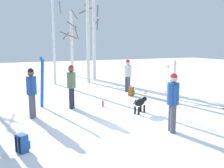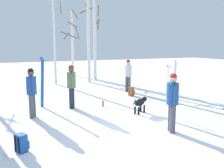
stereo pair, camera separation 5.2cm
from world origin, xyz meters
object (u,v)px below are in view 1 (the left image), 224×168
object	(u,v)px
ski_pair_planted_2	(174,80)
birch_tree_1	(53,23)
ski_poles_0	(167,79)
backpack_0	(131,91)
birch_tree_3	(72,42)
birch_tree_4	(94,36)
dog	(140,103)
birch_tree_2	(88,19)
person_0	(71,84)
water_bottle_0	(103,104)
backpack_1	(22,143)
person_4	(128,74)
person_3	(32,90)
person_1	(173,99)
ski_pair_planted_1	(42,82)

from	to	relation	value
ski_pair_planted_2	birch_tree_1	world-z (taller)	birch_tree_1
ski_poles_0	backpack_0	size ratio (longest dim) A/B	3.28
birch_tree_3	birch_tree_4	world-z (taller)	birch_tree_4
dog	birch_tree_2	xyz separation A→B (m)	(0.83, 7.97, 3.69)
person_0	birch_tree_2	world-z (taller)	birch_tree_2
water_bottle_0	ski_pair_planted_2	bearing A→B (deg)	0.45
person_0	backpack_1	xyz separation A→B (m)	(-2.20, -3.51, -0.77)
birch_tree_2	birch_tree_4	world-z (taller)	birch_tree_2
birch_tree_4	person_4	bearing A→B (deg)	-91.74
person_0	dog	bearing A→B (deg)	-40.05
dog	birch_tree_1	distance (m)	8.84
person_3	birch_tree_4	world-z (taller)	birch_tree_4
person_1	birch_tree_4	bearing A→B (deg)	80.34
person_0	person_3	distance (m)	1.73
person_1	birch_tree_1	bearing A→B (deg)	96.51
person_4	birch_tree_4	size ratio (longest dim) A/B	0.29
person_1	person_4	distance (m)	6.20
dog	ski_poles_0	size ratio (longest dim) A/B	0.57
ski_pair_planted_2	person_0	bearing A→B (deg)	176.73
ski_poles_0	birch_tree_1	xyz separation A→B (m)	(-4.58, 5.42, 3.00)
water_bottle_0	birch_tree_1	size ratio (longest dim) A/B	0.03
person_3	dog	bearing A→B (deg)	-16.18
person_4	birch_tree_3	xyz separation A→B (m)	(-0.67, 8.10, 1.68)
ski_pair_planted_1	backpack_0	world-z (taller)	ski_pair_planted_1
dog	backpack_1	xyz separation A→B (m)	(-4.29, -1.76, -0.17)
ski_pair_planted_2	birch_tree_4	distance (m)	8.07
person_4	dog	distance (m)	4.18
backpack_0	person_1	bearing A→B (deg)	-106.17
ski_poles_0	birch_tree_2	distance (m)	6.71
backpack_0	birch_tree_4	world-z (taller)	birch_tree_4
birch_tree_2	backpack_1	bearing A→B (deg)	-117.76
water_bottle_0	backpack_0	bearing A→B (deg)	33.91
backpack_1	birch_tree_4	world-z (taller)	birch_tree_4
person_0	backpack_1	distance (m)	4.22
person_4	birch_tree_2	size ratio (longest dim) A/B	0.22
birch_tree_4	dog	bearing A→B (deg)	-100.49
person_1	ski_poles_0	distance (m)	5.85
backpack_0	birch_tree_4	xyz separation A→B (m)	(0.48, 6.31, 2.88)
ski_poles_0	birch_tree_4	bearing A→B (deg)	102.89
person_4	birch_tree_3	bearing A→B (deg)	94.75
ski_pair_planted_2	ski_poles_0	world-z (taller)	ski_pair_planted_2
ski_pair_planted_2	backpack_1	size ratio (longest dim) A/B	4.09
birch_tree_3	birch_tree_4	distance (m)	2.90
person_3	person_0	bearing A→B (deg)	23.50
ski_pair_planted_1	ski_poles_0	bearing A→B (deg)	1.78
person_3	backpack_1	world-z (taller)	person_3
backpack_0	water_bottle_0	distance (m)	2.54
ski_pair_planted_1	backpack_1	distance (m)	4.43
water_bottle_0	birch_tree_1	bearing A→B (deg)	94.31
ski_pair_planted_1	birch_tree_2	bearing A→B (deg)	54.65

